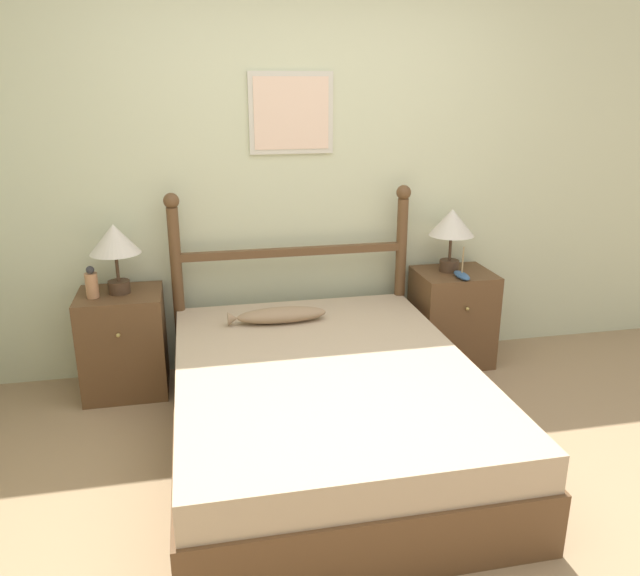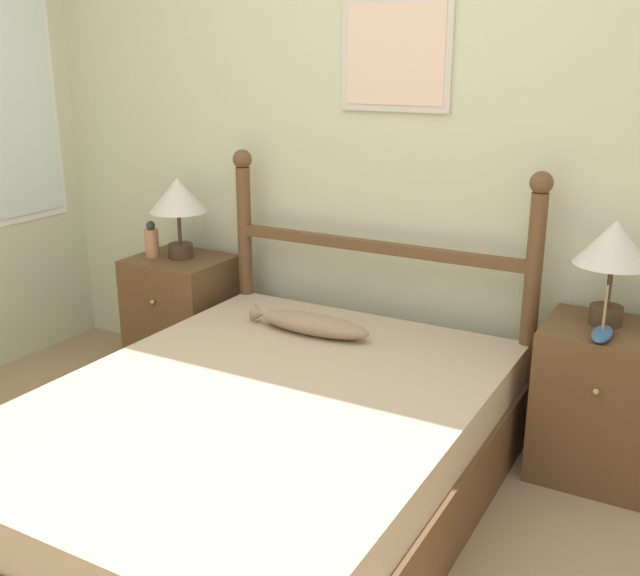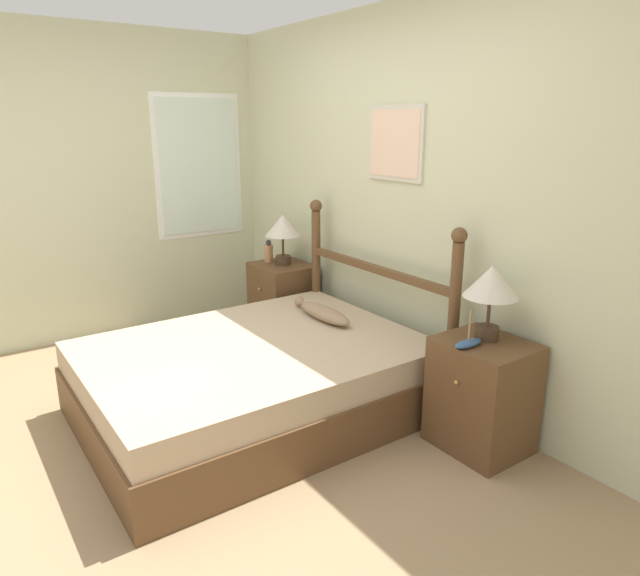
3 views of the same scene
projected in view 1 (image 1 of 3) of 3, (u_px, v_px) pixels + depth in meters
The scene contains 11 objects.
ground_plane at pixel (372, 512), 2.80m from camera, with size 16.00×16.00×0.00m, color #9E7F5B.
wall_back at pixel (301, 174), 4.01m from camera, with size 6.40×0.08×2.55m.
bed at pixel (325, 406), 3.26m from camera, with size 1.54×2.04×0.47m.
headboard at pixel (293, 271), 4.03m from camera, with size 1.56×0.10×1.21m.
nightstand_left at pixel (124, 343), 3.83m from camera, with size 0.50×0.45×0.64m.
nightstand_right at pixel (452, 317), 4.25m from camera, with size 0.50×0.45×0.64m.
table_lamp_left at pixel (115, 243), 3.64m from camera, with size 0.30×0.30×0.42m.
table_lamp_right at pixel (452, 226), 4.08m from camera, with size 0.30×0.30×0.42m.
bottle at pixel (92, 284), 3.63m from camera, with size 0.07×0.07×0.19m.
model_boat at pixel (462, 275), 4.01m from camera, with size 0.07×0.19×0.21m.
fish_pillow at pixel (280, 315), 3.73m from camera, with size 0.59×0.16×0.09m.
Camera 1 is at (-0.71, -2.25, 1.83)m, focal length 35.00 mm.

